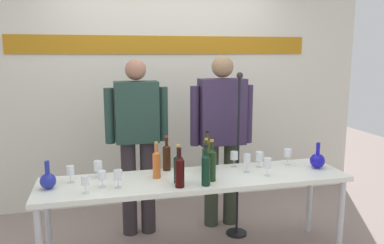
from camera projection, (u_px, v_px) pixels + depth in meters
name	position (u px, v px, depth m)	size (l,w,h in m)	color
back_wall	(165.00, 74.00, 4.46)	(4.79, 0.11, 3.00)	silver
display_table	(196.00, 184.00, 3.22)	(2.54, 0.61, 0.73)	white
decanter_blue_left	(48.00, 180.00, 2.93)	(0.12, 0.12, 0.22)	#212A96
decanter_blue_right	(318.00, 160.00, 3.46)	(0.13, 0.13, 0.23)	#1B16B3
presenter_left	(137.00, 137.00, 3.66)	(0.59, 0.22, 1.69)	#312A2F
presenter_right	(222.00, 130.00, 3.85)	(0.64, 0.22, 1.71)	#303827
wine_bottle_0	(180.00, 171.00, 2.95)	(0.07, 0.07, 0.31)	black
wine_bottle_1	(167.00, 156.00, 3.38)	(0.07, 0.07, 0.31)	black
wine_bottle_2	(206.00, 168.00, 2.99)	(0.07, 0.07, 0.32)	black
wine_bottle_3	(206.00, 159.00, 3.30)	(0.07, 0.07, 0.30)	#233A1B
wine_bottle_4	(157.00, 163.00, 3.17)	(0.07, 0.07, 0.30)	#D46327
wine_bottle_5	(207.00, 153.00, 3.44)	(0.07, 0.07, 0.34)	#4A350E
wine_bottle_6	(212.00, 164.00, 3.10)	(0.07, 0.07, 0.34)	#1A3417
wine_bottle_7	(178.00, 168.00, 3.05)	(0.07, 0.07, 0.31)	black
wine_glass_left_0	(85.00, 181.00, 2.83)	(0.06, 0.06, 0.13)	white
wine_glass_left_1	(98.00, 166.00, 3.18)	(0.07, 0.07, 0.14)	white
wine_glass_left_2	(118.00, 175.00, 2.95)	(0.07, 0.07, 0.14)	white
wine_glass_left_3	(102.00, 176.00, 2.96)	(0.07, 0.07, 0.13)	white
wine_glass_left_4	(70.00, 171.00, 3.06)	(0.06, 0.06, 0.14)	white
wine_glass_right_0	(234.00, 156.00, 3.48)	(0.07, 0.07, 0.14)	white
wine_glass_right_1	(259.00, 156.00, 3.47)	(0.07, 0.07, 0.14)	white
wine_glass_right_2	(288.00, 153.00, 3.53)	(0.07, 0.07, 0.15)	white
wine_glass_right_3	(247.00, 159.00, 3.32)	(0.06, 0.06, 0.16)	white
wine_glass_right_4	(267.00, 163.00, 3.23)	(0.06, 0.06, 0.15)	white
microphone_stand	(237.00, 182.00, 3.70)	(0.20, 0.20, 1.57)	black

